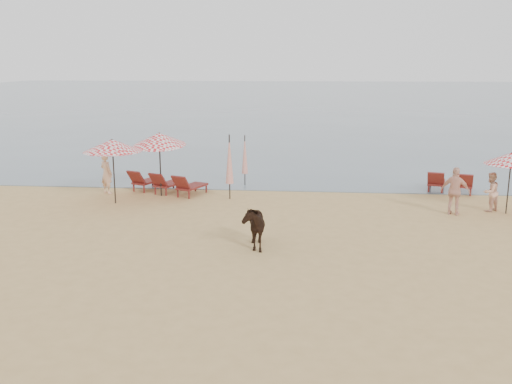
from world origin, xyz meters
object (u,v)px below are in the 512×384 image
(umbrella_open_right, at_px, (511,159))
(umbrella_closed_left, at_px, (245,155))
(beachgoer_left, at_px, (106,173))
(beachgoer_right_a, at_px, (490,192))
(umbrella_open_left_a, at_px, (112,146))
(lounger_cluster_right, at_px, (450,182))
(cow, at_px, (252,225))
(lounger_cluster_left, at_px, (166,183))
(umbrella_closed_right, at_px, (229,160))
(beachgoer_right_b, at_px, (455,191))
(umbrella_open_left_b, at_px, (159,139))

(umbrella_open_right, height_order, umbrella_closed_left, umbrella_closed_left)
(beachgoer_left, height_order, beachgoer_right_a, beachgoer_left)
(umbrella_open_left_a, height_order, umbrella_open_right, umbrella_open_left_a)
(umbrella_open_right, distance_m, umbrella_closed_left, 10.87)
(beachgoer_right_a, bearing_deg, umbrella_open_right, 110.62)
(lounger_cluster_right, xyz_separation_m, umbrella_open_right, (1.24, -3.39, 1.60))
(umbrella_closed_left, bearing_deg, cow, -82.25)
(lounger_cluster_left, relative_size, cow, 2.10)
(umbrella_open_left_a, relative_size, umbrella_closed_left, 1.11)
(umbrella_open_left_a, relative_size, beachgoer_right_a, 1.73)
(lounger_cluster_left, xyz_separation_m, umbrella_closed_left, (3.15, 1.81, 0.95))
(umbrella_open_left_a, bearing_deg, beachgoer_right_a, -17.86)
(umbrella_closed_right, bearing_deg, beachgoer_right_b, -11.38)
(umbrella_open_right, bearing_deg, cow, -170.48)
(lounger_cluster_left, xyz_separation_m, beachgoer_right_b, (11.30, -2.46, 0.42))
(beachgoer_right_b, bearing_deg, umbrella_closed_right, 11.10)
(beachgoer_right_a, bearing_deg, umbrella_closed_left, -59.44)
(lounger_cluster_left, height_order, umbrella_open_left_b, umbrella_open_left_b)
(umbrella_open_left_b, distance_m, beachgoer_right_a, 13.02)
(umbrella_closed_right, distance_m, beachgoer_right_b, 8.69)
(umbrella_open_left_b, bearing_deg, umbrella_closed_left, 46.86)
(umbrella_closed_right, height_order, beachgoer_right_b, umbrella_closed_right)
(umbrella_open_left_b, xyz_separation_m, umbrella_open_right, (13.37, -1.67, -0.32))
(cow, bearing_deg, lounger_cluster_right, 35.55)
(lounger_cluster_left, distance_m, lounger_cluster_right, 12.08)
(lounger_cluster_left, relative_size, umbrella_closed_right, 1.30)
(beachgoer_left, bearing_deg, umbrella_closed_left, -126.95)
(lounger_cluster_left, relative_size, lounger_cluster_right, 1.56)
(umbrella_open_left_b, bearing_deg, beachgoer_left, -173.09)
(cow, xyz_separation_m, beachgoer_right_a, (8.41, 5.01, 0.05))
(lounger_cluster_right, bearing_deg, lounger_cluster_left, -158.90)
(umbrella_closed_left, bearing_deg, lounger_cluster_left, -150.10)
(beachgoer_right_b, bearing_deg, beachgoer_right_a, -133.90)
(umbrella_open_right, height_order, beachgoer_right_a, umbrella_open_right)
(beachgoer_right_a, bearing_deg, umbrella_open_left_a, -38.36)
(umbrella_open_right, bearing_deg, beachgoer_right_a, 131.01)
(umbrella_open_left_a, height_order, cow, umbrella_open_left_a)
(lounger_cluster_right, xyz_separation_m, beachgoer_right_a, (0.72, -3.07, 0.29))
(umbrella_open_left_a, xyz_separation_m, umbrella_open_right, (14.85, -0.24, -0.24))
(umbrella_open_left_b, xyz_separation_m, umbrella_closed_left, (3.26, 2.28, -0.97))
(umbrella_open_left_a, distance_m, umbrella_open_right, 14.85)
(lounger_cluster_left, relative_size, umbrella_open_right, 1.51)
(umbrella_closed_right, relative_size, beachgoer_right_a, 1.78)
(umbrella_open_right, relative_size, beachgoer_right_a, 1.54)
(beachgoer_left, bearing_deg, cow, 168.90)
(umbrella_open_left_a, bearing_deg, lounger_cluster_left, 31.95)
(beachgoer_left, bearing_deg, umbrella_open_right, -153.94)
(umbrella_closed_left, distance_m, beachgoer_right_b, 9.21)
(lounger_cluster_left, xyz_separation_m, beachgoer_left, (-2.49, -0.27, 0.41))
(umbrella_open_right, bearing_deg, umbrella_closed_left, 140.40)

